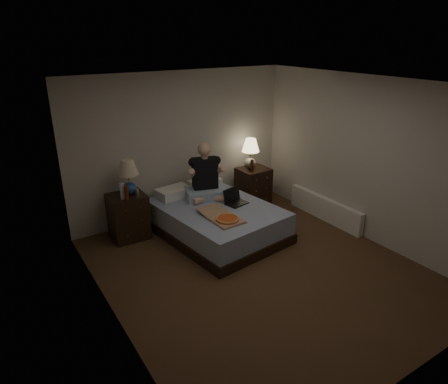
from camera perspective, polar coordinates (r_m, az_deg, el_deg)
floor at (r=5.67m, az=5.01°, el=-10.89°), size 4.00×4.50×0.00m
ceiling at (r=4.81m, az=6.01°, el=15.07°), size 4.00×4.50×0.00m
wall_back at (r=6.92m, az=-6.09°, el=6.58°), size 4.00×0.00×2.50m
wall_front at (r=3.78m, az=27.12°, el=-9.34°), size 4.00×0.00×2.50m
wall_left at (r=4.26m, az=-16.35°, el=-4.20°), size 0.00×4.50×2.50m
wall_right at (r=6.48m, az=19.62°, el=4.35°), size 0.00×4.50×2.50m
bed at (r=6.42m, az=-1.02°, el=-4.09°), size 1.73×2.16×0.50m
nightstand_left at (r=6.48m, az=-13.52°, el=-3.41°), size 0.57×0.51×0.72m
nightstand_right at (r=7.55m, az=4.18°, el=0.81°), size 0.56×0.51×0.71m
lamp_left at (r=6.27m, az=-13.48°, el=2.10°), size 0.41×0.41×0.56m
lamp_right at (r=7.38m, az=3.79°, el=5.51°), size 0.39×0.39×0.56m
water_bottle at (r=6.16m, az=-14.33°, el=0.11°), size 0.07×0.07×0.25m
soda_can at (r=6.27m, az=-12.34°, el=-0.04°), size 0.07×0.07×0.10m
beer_bottle_left at (r=6.10m, az=-13.76°, el=-0.14°), size 0.06×0.06×0.23m
beer_bottle_right at (r=7.26m, az=4.02°, el=3.85°), size 0.06×0.06×0.23m
person at (r=6.49m, az=-2.66°, el=2.97°), size 0.78×0.69×0.93m
laptop at (r=6.36m, az=1.87°, el=-0.72°), size 0.39×0.35×0.24m
pizza_box at (r=5.79m, az=0.49°, el=-3.94°), size 0.43×0.77×0.08m
radiator at (r=7.17m, az=14.20°, el=-2.34°), size 0.10×1.60×0.40m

